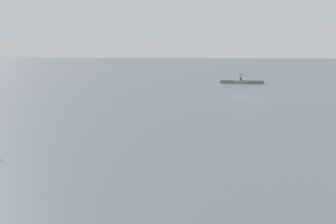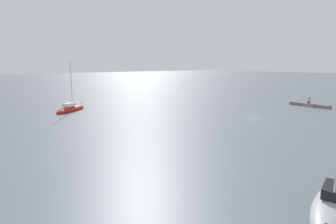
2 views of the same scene
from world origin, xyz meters
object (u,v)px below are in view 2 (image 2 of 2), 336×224
at_px(umbrella_open_green, 309,98).
at_px(person_seated_grey_left, 309,102).
at_px(sailboat_red_far, 71,109).
at_px(sailboat_grey_near, 334,206).

bearing_deg(umbrella_open_green, person_seated_grey_left, 91.98).
bearing_deg(umbrella_open_green, sailboat_red_far, 59.30).
height_order(umbrella_open_green, sailboat_red_far, sailboat_red_far).
xyz_separation_m(sailboat_grey_near, sailboat_red_far, (46.18, 0.35, -0.01)).
relative_size(umbrella_open_green, sailboat_grey_near, 0.11).
bearing_deg(sailboat_red_far, umbrella_open_green, 24.22).
height_order(umbrella_open_green, sailboat_grey_near, sailboat_grey_near).
relative_size(person_seated_grey_left, sailboat_grey_near, 0.06).
bearing_deg(person_seated_grey_left, umbrella_open_green, -88.30).
bearing_deg(sailboat_grey_near, person_seated_grey_left, -78.56).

